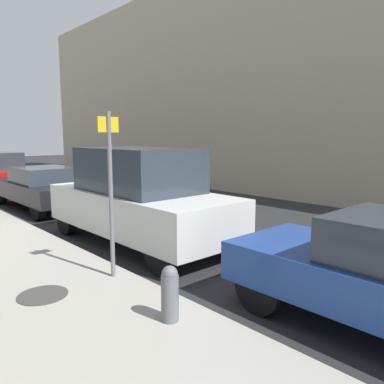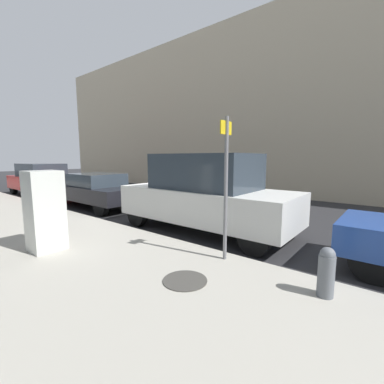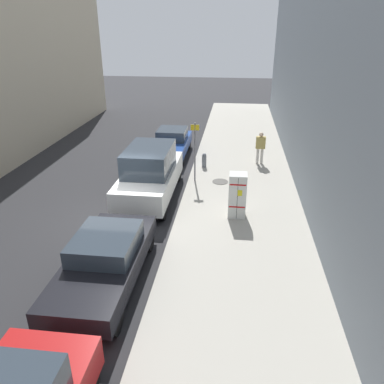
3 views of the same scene
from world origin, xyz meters
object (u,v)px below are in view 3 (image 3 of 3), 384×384
discarded_refrigerator (237,195)px  fire_hydrant (204,160)px  parked_hatchback_blue (172,143)px  parked_van_white (150,173)px  parked_sedan_dark (105,259)px  pedestrian_walking_far (260,146)px  street_sign_post (195,149)px

discarded_refrigerator → fire_hydrant: (1.64, -4.97, -0.47)m
parked_hatchback_blue → parked_van_white: size_ratio=0.79×
parked_sedan_dark → discarded_refrigerator: bearing=-130.6°
pedestrian_walking_far → parked_hatchback_blue: size_ratio=0.41×
pedestrian_walking_far → discarded_refrigerator: bearing=-148.0°
parked_sedan_dark → street_sign_post: bearing=-102.8°
parked_hatchback_blue → parked_sedan_dark: (-0.00, 11.00, -0.01)m
parked_sedan_dark → parked_hatchback_blue: bearing=-90.0°
pedestrian_walking_far → parked_sedan_dark: size_ratio=0.34×
discarded_refrigerator → pedestrian_walking_far: (-1.09, -5.80, 0.10)m
street_sign_post → parked_sedan_dark: 7.56m
street_sign_post → pedestrian_walking_far: (-2.99, -2.63, -0.55)m
fire_hydrant → pedestrian_walking_far: pedestrian_walking_far is taller
street_sign_post → fire_hydrant: size_ratio=3.75×
parked_hatchback_blue → parked_van_white: parked_van_white is taller
pedestrian_walking_far → parked_van_white: parked_van_white is taller
parked_van_white → parked_sedan_dark: parked_van_white is taller
street_sign_post → fire_hydrant: (-0.26, -1.80, -1.12)m
street_sign_post → parked_hatchback_blue: size_ratio=0.67×
fire_hydrant → parked_hatchback_blue: size_ratio=0.18×
fire_hydrant → parked_sedan_dark: parked_sedan_dark is taller
street_sign_post → parked_van_white: street_sign_post is taller
parked_hatchback_blue → parked_sedan_dark: parked_hatchback_blue is taller
street_sign_post → parked_hatchback_blue: street_sign_post is taller
pedestrian_walking_far → parked_sedan_dark: bearing=-162.4°
pedestrian_walking_far → parked_van_white: size_ratio=0.32×
fire_hydrant → parked_sedan_dark: (1.92, 9.12, 0.25)m
parked_hatchback_blue → discarded_refrigerator: bearing=117.5°
discarded_refrigerator → fire_hydrant: discarded_refrigerator is taller
parked_hatchback_blue → parked_van_white: (0.00, 5.34, 0.32)m
discarded_refrigerator → parked_sedan_dark: discarded_refrigerator is taller
discarded_refrigerator → parked_sedan_dark: 5.47m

